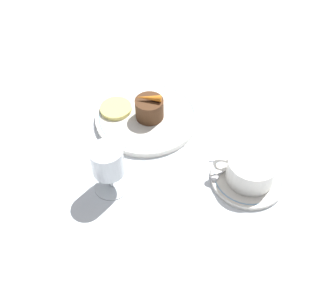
{
  "coord_description": "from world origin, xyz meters",
  "views": [
    {
      "loc": [
        -0.15,
        0.6,
        0.64
      ],
      "look_at": [
        -0.06,
        0.08,
        0.04
      ],
      "focal_mm": 42.0,
      "sensor_mm": 36.0,
      "label": 1
    }
  ],
  "objects_px": {
    "dinner_plate": "(147,117)",
    "fork": "(214,135)",
    "coffee_cup": "(251,169)",
    "wine_glass": "(108,164)",
    "dessert_cake": "(151,109)"
  },
  "relations": [
    {
      "from": "fork",
      "to": "coffee_cup",
      "type": "bearing_deg",
      "value": 125.36
    },
    {
      "from": "dessert_cake",
      "to": "fork",
      "type": "bearing_deg",
      "value": 170.63
    },
    {
      "from": "dinner_plate",
      "to": "coffee_cup",
      "type": "distance_m",
      "value": 0.27
    },
    {
      "from": "dinner_plate",
      "to": "fork",
      "type": "height_order",
      "value": "dinner_plate"
    },
    {
      "from": "wine_glass",
      "to": "dessert_cake",
      "type": "height_order",
      "value": "wine_glass"
    },
    {
      "from": "coffee_cup",
      "to": "wine_glass",
      "type": "height_order",
      "value": "wine_glass"
    },
    {
      "from": "coffee_cup",
      "to": "dessert_cake",
      "type": "distance_m",
      "value": 0.26
    },
    {
      "from": "wine_glass",
      "to": "fork",
      "type": "xyz_separation_m",
      "value": [
        -0.19,
        -0.17,
        -0.07
      ]
    },
    {
      "from": "fork",
      "to": "dinner_plate",
      "type": "bearing_deg",
      "value": -10.15
    },
    {
      "from": "wine_glass",
      "to": "dessert_cake",
      "type": "xyz_separation_m",
      "value": [
        -0.04,
        -0.19,
        -0.03
      ]
    },
    {
      "from": "dinner_plate",
      "to": "fork",
      "type": "relative_size",
      "value": 1.22
    },
    {
      "from": "dinner_plate",
      "to": "wine_glass",
      "type": "bearing_deg",
      "value": 81.04
    },
    {
      "from": "dinner_plate",
      "to": "coffee_cup",
      "type": "xyz_separation_m",
      "value": [
        -0.24,
        0.14,
        0.03
      ]
    },
    {
      "from": "coffee_cup",
      "to": "wine_glass",
      "type": "relative_size",
      "value": 1.13
    },
    {
      "from": "dinner_plate",
      "to": "wine_glass",
      "type": "xyz_separation_m",
      "value": [
        0.03,
        0.2,
        0.06
      ]
    }
  ]
}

